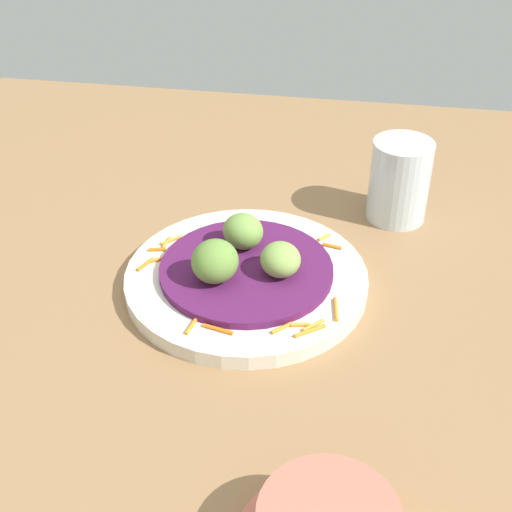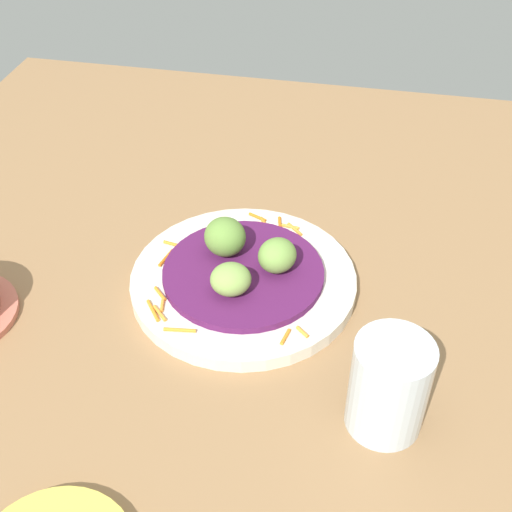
{
  "view_description": "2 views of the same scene",
  "coord_description": "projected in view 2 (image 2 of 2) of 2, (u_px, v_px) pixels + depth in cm",
  "views": [
    {
      "loc": [
        -12.56,
        60.59,
        50.22
      ],
      "look_at": [
        -1.92,
        -1.92,
        5.22
      ],
      "focal_mm": 49.17,
      "sensor_mm": 36.0,
      "label": 1
    },
    {
      "loc": [
        -59.24,
        -13.91,
        57.31
      ],
      "look_at": [
        -0.43,
        -2.0,
        6.51
      ],
      "focal_mm": 47.16,
      "sensor_mm": 36.0,
      "label": 2
    }
  ],
  "objects": [
    {
      "name": "water_glass",
      "position": [
        389.0,
        386.0,
        0.63
      ],
      "size": [
        7.53,
        7.53,
        10.48
      ],
      "primitive_type": "cylinder",
      "color": "silver",
      "rests_on": "table_surface"
    },
    {
      "name": "guac_scoop_right",
      "position": [
        227.0,
        279.0,
        0.76
      ],
      "size": [
        5.53,
        5.74,
        3.63
      ],
      "primitive_type": "ellipsoid",
      "rotation": [
        0.0,
        0.0,
        0.29
      ],
      "color": "#84A851",
      "rests_on": "cabbage_bed"
    },
    {
      "name": "table_surface",
      "position": [
        241.0,
        286.0,
        0.83
      ],
      "size": [
        110.0,
        110.0,
        2.0
      ],
      "primitive_type": "cube",
      "color": "#936D47",
      "rests_on": "ground"
    },
    {
      "name": "guac_scoop_center",
      "position": [
        225.0,
        237.0,
        0.81
      ],
      "size": [
        7.01,
        7.05,
        4.73
      ],
      "primitive_type": "ellipsoid",
      "rotation": [
        0.0,
        0.0,
        5.66
      ],
      "color": "olive",
      "rests_on": "cabbage_bed"
    },
    {
      "name": "guac_scoop_left",
      "position": [
        277.0,
        255.0,
        0.78
      ],
      "size": [
        6.27,
        6.15,
        4.04
      ],
      "primitive_type": "ellipsoid",
      "rotation": [
        0.0,
        0.0,
        2.62
      ],
      "color": "#759E47",
      "rests_on": "cabbage_bed"
    },
    {
      "name": "cabbage_bed",
      "position": [
        243.0,
        273.0,
        0.8
      ],
      "size": [
        19.24,
        19.24,
        0.89
      ],
      "primitive_type": "cylinder",
      "color": "#51194C",
      "rests_on": "main_plate"
    },
    {
      "name": "carrot_garnish",
      "position": [
        219.0,
        270.0,
        0.81
      ],
      "size": [
        22.86,
        20.27,
        0.4
      ],
      "color": "orange",
      "rests_on": "main_plate"
    },
    {
      "name": "main_plate",
      "position": [
        243.0,
        281.0,
        0.81
      ],
      "size": [
        27.0,
        27.0,
        1.74
      ],
      "primitive_type": "cylinder",
      "color": "silver",
      "rests_on": "table_surface"
    }
  ]
}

